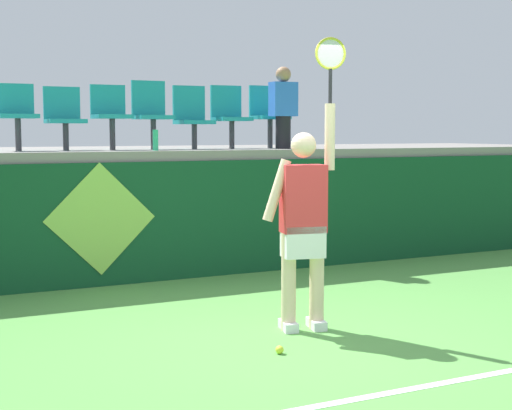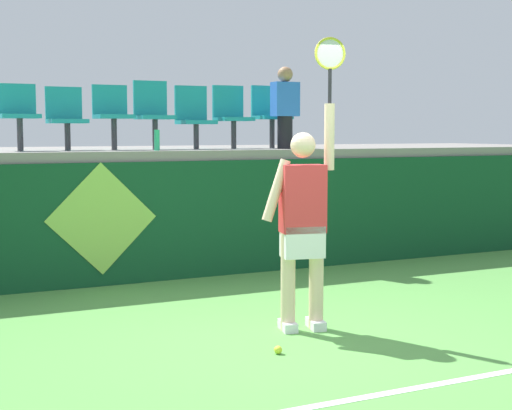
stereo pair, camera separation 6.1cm
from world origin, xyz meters
TOP-DOWN VIEW (x-y plane):
  - ground_plane at (0.00, 0.00)m, footprint 40.00×40.00m
  - court_back_wall at (0.00, 3.07)m, footprint 13.47×0.20m
  - spectator_platform at (0.00, 4.57)m, footprint 13.47×3.10m
  - court_baseline_stripe at (0.00, -1.33)m, footprint 12.13×0.08m
  - tennis_player at (0.23, 0.36)m, footprint 0.74×0.33m
  - tennis_ball at (-0.31, -0.21)m, footprint 0.07×0.07m
  - water_bottle at (-0.16, 3.25)m, footprint 0.07×0.07m
  - stadium_chair_0 at (-1.65, 3.87)m, footprint 0.44×0.42m
  - stadium_chair_1 at (-1.10, 3.88)m, footprint 0.44×0.42m
  - stadium_chair_2 at (-0.53, 3.88)m, footprint 0.44×0.42m
  - stadium_chair_3 at (-0.00, 3.88)m, footprint 0.44×0.42m
  - stadium_chair_4 at (0.55, 3.89)m, footprint 0.44×0.42m
  - stadium_chair_5 at (1.09, 3.88)m, footprint 0.44×0.42m
  - stadium_chair_6 at (1.66, 3.88)m, footprint 0.44×0.42m
  - spectator_0 at (1.66, 3.43)m, footprint 0.34×0.20m
  - wall_signage_mount at (-0.91, 2.97)m, footprint 1.27×0.01m

SIDE VIEW (x-z plane):
  - ground_plane at x=0.00m, z-range 0.00..0.00m
  - wall_signage_mount at x=-0.91m, z-range -0.70..0.71m
  - court_baseline_stripe at x=0.00m, z-range 0.00..0.01m
  - tennis_ball at x=-0.31m, z-range 0.00..0.07m
  - court_back_wall at x=0.00m, z-range 0.00..1.40m
  - tennis_player at x=0.23m, z-range -0.30..2.26m
  - spectator_platform at x=0.00m, z-range 1.40..1.52m
  - water_bottle at x=-0.16m, z-range 1.52..1.77m
  - stadium_chair_1 at x=-1.10m, z-range 1.56..2.33m
  - stadium_chair_4 at x=0.55m, z-range 1.55..2.37m
  - stadium_chair_0 at x=-1.65m, z-range 1.58..2.38m
  - stadium_chair_2 at x=-0.53m, z-range 1.58..2.39m
  - stadium_chair_5 at x=1.09m, z-range 1.57..2.41m
  - stadium_chair_6 at x=1.66m, z-range 1.58..2.43m
  - stadium_chair_3 at x=0.00m, z-range 1.57..2.44m
  - spectator_0 at x=1.66m, z-range 1.55..2.62m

